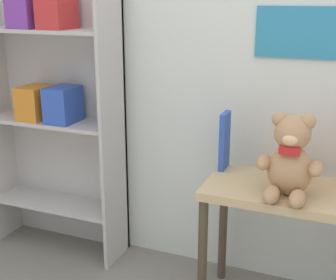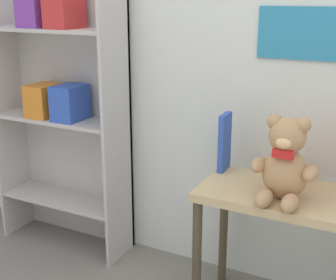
# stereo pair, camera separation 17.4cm
# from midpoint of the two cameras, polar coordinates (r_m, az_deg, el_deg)

# --- Properties ---
(wall_back) EXTENTS (4.80, 0.07, 2.50)m
(wall_back) POSITION_cam_midpoint_polar(r_m,az_deg,el_deg) (2.17, 8.83, 14.06)
(wall_back) COLOR silver
(wall_back) RESTS_ON ground_plane
(bookshelf_side) EXTENTS (0.75, 0.26, 1.46)m
(bookshelf_side) POSITION_cam_midpoint_polar(r_m,az_deg,el_deg) (2.56, -15.55, 4.56)
(bookshelf_side) COLOR #BCB7B2
(bookshelf_side) RESTS_ON ground_plane
(display_table) EXTENTS (0.67, 0.38, 0.60)m
(display_table) POSITION_cam_midpoint_polar(r_m,az_deg,el_deg) (2.03, 11.58, -8.45)
(display_table) COLOR tan
(display_table) RESTS_ON ground_plane
(teddy_bear) EXTENTS (0.26, 0.23, 0.34)m
(teddy_bear) POSITION_cam_midpoint_polar(r_m,az_deg,el_deg) (1.86, 12.10, -2.35)
(teddy_bear) COLOR tan
(teddy_bear) RESTS_ON display_table
(book_standing_blue) EXTENTS (0.03, 0.11, 0.26)m
(book_standing_blue) POSITION_cam_midpoint_polar(r_m,az_deg,el_deg) (2.13, 4.60, -0.13)
(book_standing_blue) COLOR #2D51B7
(book_standing_blue) RESTS_ON display_table
(book_standing_orange) EXTENTS (0.02, 0.12, 0.23)m
(book_standing_orange) POSITION_cam_midpoint_polar(r_m,az_deg,el_deg) (2.05, 12.56, -1.62)
(book_standing_orange) COLOR orange
(book_standing_orange) RESTS_ON display_table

